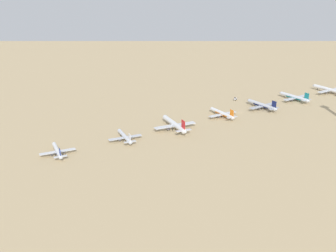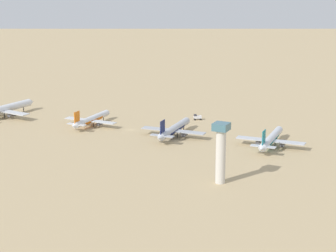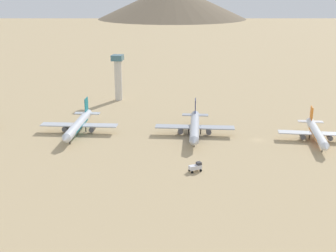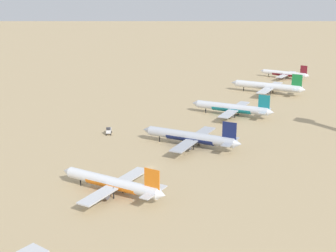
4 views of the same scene
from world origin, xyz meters
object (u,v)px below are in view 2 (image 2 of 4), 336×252
(parked_jet_3, at_px, (174,129))
(parked_jet_5, at_px, (3,109))
(parked_jet_4, at_px, (91,119))
(service_truck, at_px, (197,117))
(control_tower, at_px, (221,150))
(parked_jet_2, at_px, (271,139))

(parked_jet_3, height_order, parked_jet_5, parked_jet_5)
(parked_jet_3, xyz_separation_m, parked_jet_4, (-0.15, 59.77, -0.46))
(parked_jet_5, relative_size, service_truck, 9.98)
(parked_jet_4, relative_size, control_tower, 1.50)
(parked_jet_3, relative_size, service_truck, 8.80)
(parked_jet_2, relative_size, control_tower, 1.65)
(parked_jet_2, relative_size, parked_jet_5, 0.87)
(parked_jet_3, xyz_separation_m, control_tower, (-65.47, -56.54, 11.92))
(parked_jet_2, height_order, service_truck, parked_jet_2)
(service_truck, height_order, control_tower, control_tower)
(parked_jet_5, xyz_separation_m, control_tower, (-58.83, -183.52, 11.21))
(parked_jet_2, xyz_separation_m, control_tower, (-70.58, 3.09, 11.97))
(parked_jet_5, bearing_deg, parked_jet_2, -86.40)
(parked_jet_2, distance_m, service_truck, 75.42)
(parked_jet_4, relative_size, parked_jet_5, 0.79)
(parked_jet_2, bearing_deg, parked_jet_4, 92.52)
(parked_jet_3, distance_m, parked_jet_5, 127.15)
(parked_jet_5, relative_size, control_tower, 1.89)
(parked_jet_3, bearing_deg, parked_jet_5, 93.00)
(parked_jet_3, distance_m, service_truck, 45.14)
(parked_jet_3, distance_m, parked_jet_4, 59.77)
(parked_jet_3, bearing_deg, parked_jet_2, -85.10)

